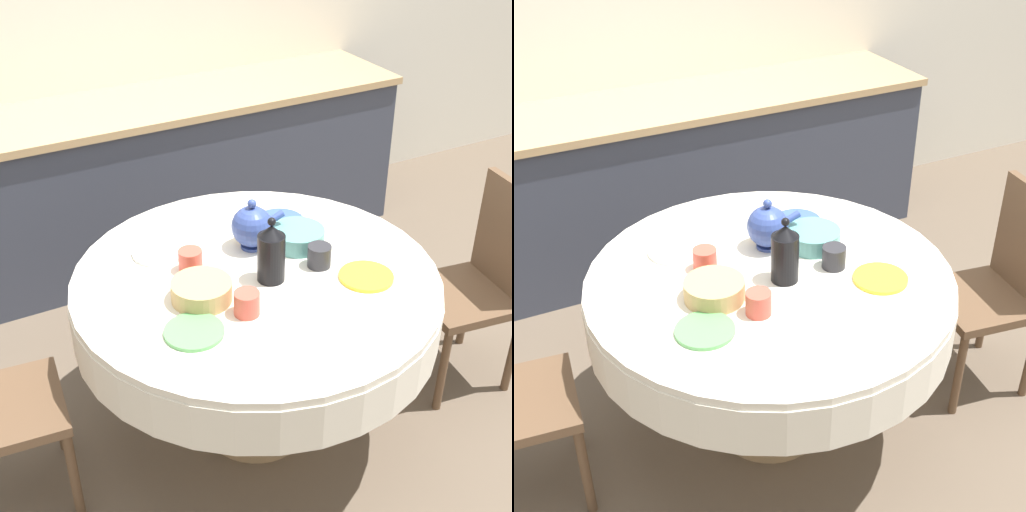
# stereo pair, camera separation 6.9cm
# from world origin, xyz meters

# --- Properties ---
(ground_plane) EXTENTS (12.00, 12.00, 0.00)m
(ground_plane) POSITION_xyz_m (0.00, 0.00, 0.00)
(ground_plane) COLOR brown
(wall_back) EXTENTS (7.00, 0.05, 2.60)m
(wall_back) POSITION_xyz_m (0.00, 1.86, 1.30)
(wall_back) COLOR silver
(wall_back) RESTS_ON ground_plane
(kitchen_counter) EXTENTS (3.24, 0.64, 0.91)m
(kitchen_counter) POSITION_xyz_m (0.00, 1.53, 0.46)
(kitchen_counter) COLOR #383D4C
(kitchen_counter) RESTS_ON ground_plane
(dining_table) EXTENTS (1.37, 1.37, 0.76)m
(dining_table) POSITION_xyz_m (0.00, 0.00, 0.64)
(dining_table) COLOR tan
(dining_table) RESTS_ON ground_plane
(chair_left) EXTENTS (0.45, 0.45, 0.93)m
(chair_left) POSITION_xyz_m (1.02, -0.15, 0.51)
(chair_left) COLOR brown
(chair_left) RESTS_ON ground_plane
(plate_near_left) EXTENTS (0.20, 0.20, 0.01)m
(plate_near_left) POSITION_xyz_m (-0.34, -0.21, 0.77)
(plate_near_left) COLOR #5BA85B
(plate_near_left) RESTS_ON dining_table
(cup_near_left) EXTENTS (0.09, 0.09, 0.09)m
(cup_near_left) POSITION_xyz_m (-0.14, -0.20, 0.80)
(cup_near_left) COLOR #CC4C3D
(cup_near_left) RESTS_ON dining_table
(plate_near_right) EXTENTS (0.20, 0.20, 0.01)m
(plate_near_right) POSITION_xyz_m (0.34, -0.21, 0.77)
(plate_near_right) COLOR yellow
(plate_near_right) RESTS_ON dining_table
(cup_near_right) EXTENTS (0.09, 0.09, 0.09)m
(cup_near_right) POSITION_xyz_m (0.24, -0.06, 0.80)
(cup_near_right) COLOR #28282D
(cup_near_right) RESTS_ON dining_table
(plate_far_left) EXTENTS (0.20, 0.20, 0.01)m
(plate_far_left) POSITION_xyz_m (-0.26, 0.31, 0.77)
(plate_far_left) COLOR white
(plate_far_left) RESTS_ON dining_table
(cup_far_left) EXTENTS (0.09, 0.09, 0.09)m
(cup_far_left) POSITION_xyz_m (-0.20, 0.14, 0.80)
(cup_far_left) COLOR #CC4C3D
(cup_far_left) RESTS_ON dining_table
(plate_far_right) EXTENTS (0.20, 0.20, 0.01)m
(plate_far_right) POSITION_xyz_m (0.27, 0.30, 0.77)
(plate_far_right) COLOR #3856AD
(plate_far_right) RESTS_ON dining_table
(cup_far_right) EXTENTS (0.09, 0.09, 0.09)m
(cup_far_right) POSITION_xyz_m (0.10, 0.22, 0.80)
(cup_far_right) COLOR #DBB766
(cup_far_right) RESTS_ON dining_table
(coffee_carafe) EXTENTS (0.10, 0.10, 0.25)m
(coffee_carafe) POSITION_xyz_m (0.03, -0.05, 0.87)
(coffee_carafe) COLOR black
(coffee_carafe) RESTS_ON dining_table
(teapot) EXTENTS (0.22, 0.16, 0.21)m
(teapot) POSITION_xyz_m (0.08, 0.18, 0.85)
(teapot) COLOR #33478E
(teapot) RESTS_ON dining_table
(bread_basket) EXTENTS (0.21, 0.21, 0.07)m
(bread_basket) POSITION_xyz_m (-0.24, -0.05, 0.80)
(bread_basket) COLOR tan
(bread_basket) RESTS_ON dining_table
(fruit_bowl) EXTENTS (0.21, 0.21, 0.07)m
(fruit_bowl) POSITION_xyz_m (0.24, 0.11, 0.79)
(fruit_bowl) COLOR #569993
(fruit_bowl) RESTS_ON dining_table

